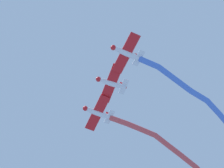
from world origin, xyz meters
TOP-DOWN VIEW (x-y plane):
  - airplane_lead at (3.07, 2.80)m, footprint 5.30×6.92m
  - smoke_trail_lead at (14.31, 7.48)m, footprint 17.69×10.18m
  - airplane_left_wing at (4.72, -2.62)m, footprint 5.28×6.94m
  - airplane_right_wing at (6.37, -8.06)m, footprint 5.31×6.91m
  - smoke_trail_right_wing at (21.16, 0.88)m, footprint 23.95×19.62m

SIDE VIEW (x-z plane):
  - smoke_trail_right_wing at x=21.16m, z-range 62.85..64.55m
  - smoke_trail_lead at x=14.31m, z-range 62.53..64.94m
  - airplane_lead at x=3.07m, z-range 63.53..65.24m
  - airplane_right_wing at x=6.37m, z-range 63.53..65.24m
  - airplane_left_wing at x=4.72m, z-range 63.83..65.54m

